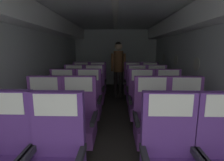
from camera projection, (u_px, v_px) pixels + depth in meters
name	position (u px, v px, depth m)	size (l,w,h in m)	color
ground	(115.00, 119.00, 3.56)	(3.49, 7.34, 0.02)	#3D3833
fuselage_shell	(115.00, 40.00, 3.51)	(3.37, 6.99, 2.25)	silver
seat_b_left_window	(44.00, 122.00, 2.32)	(0.51, 0.52, 1.07)	#38383D
seat_b_left_aisle	(78.00, 122.00, 2.32)	(0.51, 0.52, 1.07)	#38383D
seat_b_right_aisle	(186.00, 123.00, 2.29)	(0.51, 0.52, 1.07)	#38383D
seat_b_right_window	(152.00, 122.00, 2.30)	(0.51, 0.52, 1.07)	#38383D
seat_c_left_window	(62.00, 103.00, 3.15)	(0.51, 0.52, 1.07)	#38383D
seat_c_left_aisle	(88.00, 102.00, 3.16)	(0.51, 0.52, 1.07)	#38383D
seat_c_right_aisle	(168.00, 103.00, 3.12)	(0.51, 0.52, 1.07)	#38383D
seat_c_right_window	(142.00, 103.00, 3.12)	(0.51, 0.52, 1.07)	#38383D
seat_d_left_window	(74.00, 91.00, 3.99)	(0.51, 0.52, 1.07)	#38383D
seat_d_left_aisle	(94.00, 91.00, 3.99)	(0.51, 0.52, 1.07)	#38383D
seat_d_right_aisle	(157.00, 92.00, 3.95)	(0.51, 0.52, 1.07)	#38383D
seat_d_right_window	(137.00, 92.00, 3.95)	(0.51, 0.52, 1.07)	#38383D
seat_e_left_window	(81.00, 84.00, 4.83)	(0.51, 0.52, 1.07)	#38383D
seat_e_left_aisle	(97.00, 84.00, 4.81)	(0.51, 0.52, 1.07)	#38383D
seat_e_right_aisle	(150.00, 84.00, 4.79)	(0.51, 0.52, 1.07)	#38383D
seat_e_right_window	(133.00, 84.00, 4.81)	(0.51, 0.52, 1.07)	#38383D
flight_attendant	(118.00, 63.00, 4.94)	(0.43, 0.28, 1.65)	black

